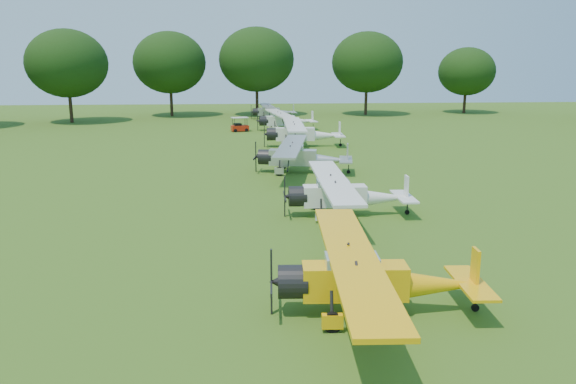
# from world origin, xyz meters

# --- Properties ---
(ground) EXTENTS (160.00, 160.00, 0.00)m
(ground) POSITION_xyz_m (0.00, 0.00, 0.00)
(ground) COLOR #2D5816
(ground) RESTS_ON ground
(tree_belt) EXTENTS (137.36, 130.27, 14.52)m
(tree_belt) POSITION_xyz_m (3.57, 0.16, 8.03)
(tree_belt) COLOR black
(tree_belt) RESTS_ON ground
(aircraft_2) EXTENTS (7.00, 11.14, 2.19)m
(aircraft_2) POSITION_xyz_m (-0.14, -11.47, 1.28)
(aircraft_2) COLOR #FAB40A
(aircraft_2) RESTS_ON ground
(aircraft_3) EXTENTS (6.87, 10.91, 2.16)m
(aircraft_3) POSITION_xyz_m (1.07, 0.21, 1.26)
(aircraft_3) COLOR white
(aircraft_3) RESTS_ON ground
(aircraft_4) EXTENTS (7.21, 11.41, 2.24)m
(aircraft_4) POSITION_xyz_m (-0.09, 12.00, 1.31)
(aircraft_4) COLOR silver
(aircraft_4) RESTS_ON ground
(aircraft_5) EXTENTS (7.66, 12.18, 2.40)m
(aircraft_5) POSITION_xyz_m (1.27, 24.73, 1.40)
(aircraft_5) COLOR white
(aircraft_5) RESTS_ON ground
(aircraft_6) EXTENTS (7.12, 11.29, 2.22)m
(aircraft_6) POSITION_xyz_m (0.66, 38.09, 1.30)
(aircraft_6) COLOR white
(aircraft_6) RESTS_ON ground
(aircraft_7) EXTENTS (6.42, 10.22, 2.01)m
(aircraft_7) POSITION_xyz_m (-0.18, 51.22, 1.18)
(aircraft_7) COLOR silver
(aircraft_7) RESTS_ON ground
(golf_cart) EXTENTS (2.14, 1.60, 1.64)m
(golf_cart) POSITION_xyz_m (-4.66, 36.95, 0.55)
(golf_cart) COLOR red
(golf_cart) RESTS_ON ground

